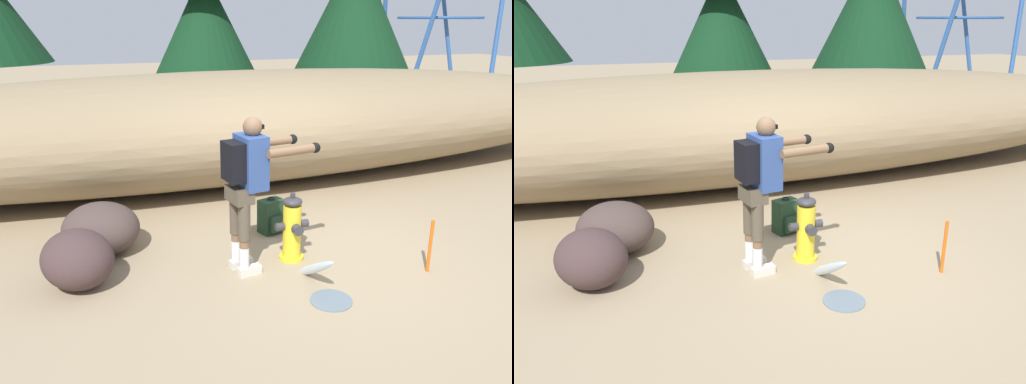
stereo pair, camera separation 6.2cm
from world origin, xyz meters
The scene contains 10 objects.
ground_plane centered at (0.00, 0.00, -0.02)m, with size 56.00×56.00×0.04m, color #998466.
dirt_embankment centered at (0.00, 3.34, 0.90)m, with size 16.87×3.20×1.81m, color #897556.
fire_hydrant centered at (-0.25, 0.14, 0.37)m, with size 0.39×0.33×0.80m.
hydrant_water_jet centered at (-0.25, -0.49, 0.13)m, with size 0.42×1.06×0.62m.
utility_worker centered at (-0.79, 0.06, 1.07)m, with size 1.02×0.62×1.68m.
spare_backpack centered at (-0.20, 0.93, 0.22)m, with size 0.35×0.34×0.47m.
boulder_large centered at (-2.28, 1.06, 0.30)m, with size 0.91×0.87×0.59m, color #453733.
boulder_mid centered at (-2.55, 0.30, 0.31)m, with size 0.77×0.70×0.61m, color #412F2F.
pine_tree_left centered at (0.40, 6.45, 2.83)m, with size 2.66×2.66×5.35m.
survey_stake centered at (1.02, -0.64, 0.30)m, with size 0.04×0.04×0.60m, color #E55914.
Camera 2 is at (-2.33, -4.63, 2.61)m, focal length 35.15 mm.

